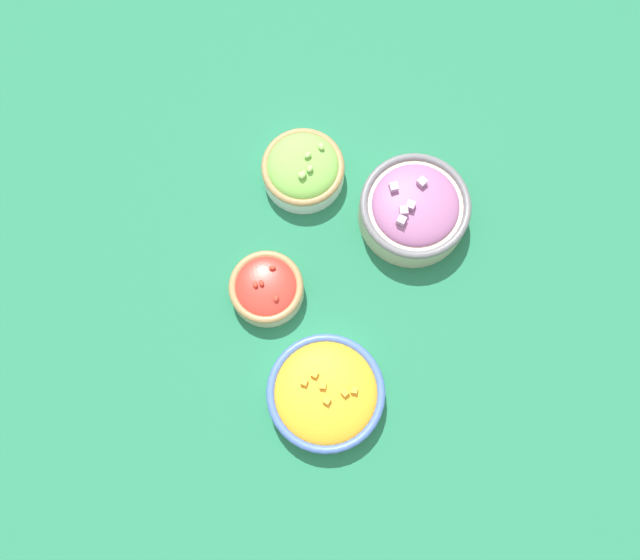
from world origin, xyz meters
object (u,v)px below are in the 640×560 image
object	(u,v)px
bowl_cherry_tomatoes	(266,288)
bowl_squash	(326,393)
bowl_red_onion	(414,209)
bowl_lettuce	(303,169)

from	to	relation	value
bowl_cherry_tomatoes	bowl_squash	world-z (taller)	bowl_squash
bowl_cherry_tomatoes	bowl_red_onion	world-z (taller)	bowl_red_onion
bowl_cherry_tomatoes	bowl_lettuce	bearing A→B (deg)	-172.07
bowl_cherry_tomatoes	bowl_squash	xyz separation A→B (m)	(0.11, 0.14, 0.00)
bowl_lettuce	bowl_red_onion	size ratio (longest dim) A/B	0.77
bowl_cherry_tomatoes	bowl_lettuce	distance (m)	0.19
bowl_squash	bowl_red_onion	xyz separation A→B (m)	(-0.30, 0.01, 0.01)
bowl_lettuce	bowl_cherry_tomatoes	bearing A→B (deg)	7.93
bowl_squash	bowl_red_onion	bearing A→B (deg)	177.86
bowl_cherry_tomatoes	bowl_lettuce	world-z (taller)	bowl_lettuce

